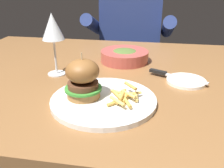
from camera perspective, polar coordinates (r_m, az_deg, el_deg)
name	(u,v)px	position (r m, az deg, el deg)	size (l,w,h in m)	color
dining_table	(116,94)	(0.91, 0.87, -2.41)	(1.38, 0.93, 0.74)	brown
main_plate	(103,100)	(0.68, -2.09, -3.73)	(0.29, 0.29, 0.01)	white
burger_sandwich	(83,79)	(0.67, -6.69, 1.22)	(0.10, 0.10, 0.13)	#9E6B38
fries_pile	(124,96)	(0.66, 2.85, -2.78)	(0.09, 0.11, 0.03)	#EABC5B
wine_glass	(53,28)	(0.85, -13.43, 12.28)	(0.07, 0.07, 0.21)	silver
bread_plate	(186,81)	(0.84, 16.57, 0.68)	(0.13, 0.13, 0.01)	white
table_knife	(172,75)	(0.86, 13.53, 1.97)	(0.19, 0.10, 0.01)	silver
soup_bowl	(125,56)	(1.00, 2.89, 6.50)	(0.19, 0.19, 0.05)	#B24C42
diner_person	(130,57)	(1.63, 4.16, 6.07)	(0.51, 0.36, 1.18)	#282833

